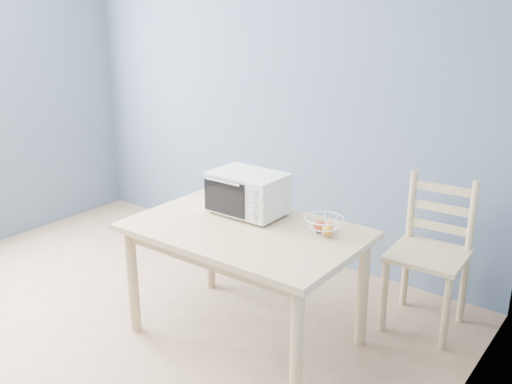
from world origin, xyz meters
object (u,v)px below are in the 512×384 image
Objects in this scene: dining_chair at (430,256)px; dining_table at (245,243)px; fruit_basket at (325,226)px; toaster_oven at (245,192)px.

dining_table is at bearing -138.10° from dining_chair.
dining_chair is (0.42, 0.65, -0.32)m from fruit_basket.
toaster_oven reaches higher than dining_chair.
fruit_basket is (0.43, 0.20, 0.15)m from dining_table.
dining_table is 1.21m from dining_chair.
toaster_oven is 1.64× the size of fruit_basket.
fruit_basket is 0.83m from dining_chair.
fruit_basket is at bearing -125.64° from dining_chair.
dining_chair is (0.85, 0.85, -0.16)m from dining_table.
fruit_basket is at bearing 0.38° from toaster_oven.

